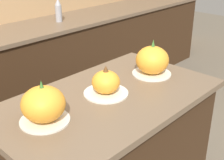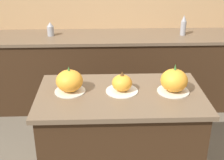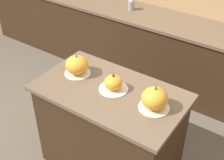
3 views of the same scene
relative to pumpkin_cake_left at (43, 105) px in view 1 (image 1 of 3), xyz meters
name	(u,v)px [view 1 (image 1 of 3)]	position (x,y,z in m)	size (l,w,h in m)	color
pumpkin_cake_left	(43,105)	(0.00, 0.00, 0.00)	(0.23, 0.23, 0.20)	silver
pumpkin_cake_center	(106,83)	(0.38, -0.01, -0.02)	(0.24, 0.24, 0.16)	silver
pumpkin_cake_right	(152,61)	(0.76, -0.03, 0.00)	(0.24, 0.24, 0.22)	silver
bottle_tall	(58,10)	(1.19, 1.42, 0.03)	(0.06, 0.06, 0.23)	#99999E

